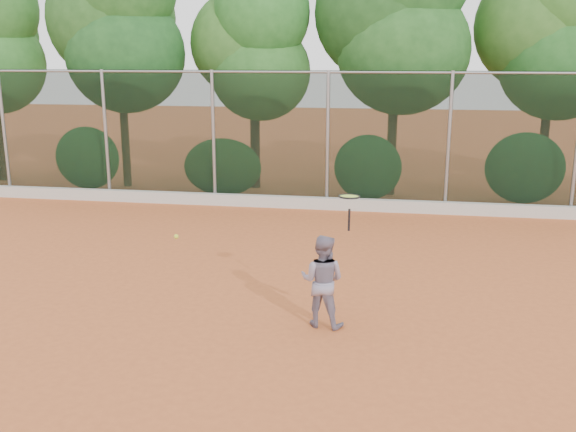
# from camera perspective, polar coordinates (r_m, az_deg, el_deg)

# --- Properties ---
(ground) EXTENTS (80.00, 80.00, 0.00)m
(ground) POSITION_cam_1_polar(r_m,az_deg,el_deg) (10.12, -0.96, -8.25)
(ground) COLOR #C25E2D
(ground) RESTS_ON ground
(concrete_curb) EXTENTS (24.00, 0.20, 0.30)m
(concrete_curb) POSITION_cam_1_polar(r_m,az_deg,el_deg) (16.53, 3.39, 1.12)
(concrete_curb) COLOR beige
(concrete_curb) RESTS_ON ground
(tennis_player) EXTENTS (0.75, 0.63, 1.37)m
(tennis_player) POSITION_cam_1_polar(r_m,az_deg,el_deg) (9.31, 3.08, -5.77)
(tennis_player) COLOR gray
(tennis_player) RESTS_ON ground
(chainlink_fence) EXTENTS (24.09, 0.09, 3.50)m
(chainlink_fence) POSITION_cam_1_polar(r_m,az_deg,el_deg) (16.42, 3.54, 7.08)
(chainlink_fence) COLOR black
(chainlink_fence) RESTS_ON ground
(foliage_backdrop) EXTENTS (23.70, 3.63, 7.55)m
(foliage_backdrop) POSITION_cam_1_polar(r_m,az_deg,el_deg) (18.34, 2.60, 15.78)
(foliage_backdrop) COLOR #442E1A
(foliage_backdrop) RESTS_ON ground
(tennis_racket) EXTENTS (0.39, 0.39, 0.52)m
(tennis_racket) POSITION_cam_1_polar(r_m,az_deg,el_deg) (8.93, 5.47, 1.49)
(tennis_racket) COLOR black
(tennis_racket) RESTS_ON ground
(tennis_ball_in_flight) EXTENTS (0.07, 0.07, 0.07)m
(tennis_ball_in_flight) POSITION_cam_1_polar(r_m,az_deg,el_deg) (9.30, -9.91, -1.81)
(tennis_ball_in_flight) COLOR #C8D731
(tennis_ball_in_flight) RESTS_ON ground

